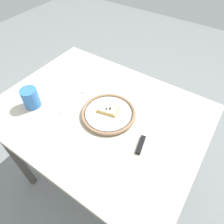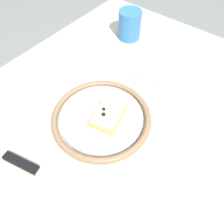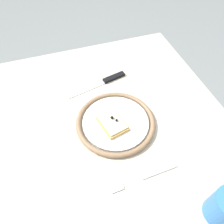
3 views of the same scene
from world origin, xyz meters
The scene contains 7 objects.
ground_plane centered at (0.00, 0.00, 0.00)m, with size 6.00×6.00×0.00m, color slate.
dining_table centered at (0.00, 0.00, 0.64)m, with size 0.98×0.75×0.76m.
plate centered at (0.05, 0.01, 0.77)m, with size 0.26×0.26×0.02m.
pizza_slice_near centered at (0.04, 0.02, 0.79)m, with size 0.11×0.09×0.03m.
knife centered at (0.25, -0.03, 0.77)m, with size 0.07×0.24×0.01m.
fork centered at (-0.15, -0.01, 0.77)m, with size 0.03×0.20×0.00m.
cup centered at (-0.29, -0.15, 0.81)m, with size 0.08×0.08×0.10m, color #3372BF.
Camera 2 is at (0.30, 0.23, 1.24)m, focal length 35.60 mm.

